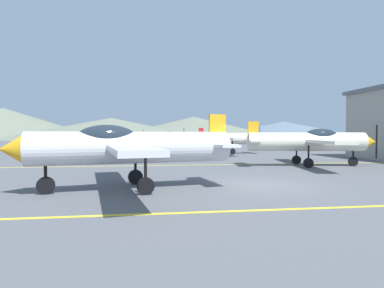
{
  "coord_description": "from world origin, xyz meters",
  "views": [
    {
      "loc": [
        -4.32,
        -12.2,
        2.07
      ],
      "look_at": [
        -0.69,
        14.0,
        1.2
      ],
      "focal_mm": 29.54,
      "sensor_mm": 36.0,
      "label": 1
    }
  ],
  "objects_px": {
    "car_sedan": "(285,143)",
    "airplane_far": "(224,138)",
    "airplane_near": "(125,146)",
    "airplane_mid": "(311,141)",
    "airplane_back": "(174,137)"
  },
  "relations": [
    {
      "from": "airplane_far",
      "to": "airplane_near",
      "type": "bearing_deg",
      "value": -113.28
    },
    {
      "from": "airplane_far",
      "to": "airplane_mid",
      "type": "bearing_deg",
      "value": -78.22
    },
    {
      "from": "airplane_near",
      "to": "car_sedan",
      "type": "distance_m",
      "value": 34.21
    },
    {
      "from": "airplane_mid",
      "to": "airplane_far",
      "type": "relative_size",
      "value": 1.0
    },
    {
      "from": "car_sedan",
      "to": "airplane_far",
      "type": "bearing_deg",
      "value": -140.18
    },
    {
      "from": "airplane_near",
      "to": "airplane_back",
      "type": "distance_m",
      "value": 30.93
    },
    {
      "from": "airplane_far",
      "to": "airplane_back",
      "type": "xyz_separation_m",
      "value": [
        -4.17,
        10.98,
        0.0
      ]
    },
    {
      "from": "airplane_far",
      "to": "car_sedan",
      "type": "distance_m",
      "value": 13.75
    },
    {
      "from": "airplane_near",
      "to": "airplane_back",
      "type": "xyz_separation_m",
      "value": [
        4.28,
        30.63,
        0.0
      ]
    },
    {
      "from": "airplane_far",
      "to": "car_sedan",
      "type": "relative_size",
      "value": 2.14
    },
    {
      "from": "airplane_near",
      "to": "airplane_back",
      "type": "height_order",
      "value": "same"
    },
    {
      "from": "airplane_near",
      "to": "airplane_back",
      "type": "bearing_deg",
      "value": 82.05
    },
    {
      "from": "airplane_far",
      "to": "airplane_back",
      "type": "relative_size",
      "value": 1.0
    },
    {
      "from": "airplane_mid",
      "to": "airplane_far",
      "type": "distance_m",
      "value": 12.86
    },
    {
      "from": "airplane_near",
      "to": "airplane_far",
      "type": "relative_size",
      "value": 1.0
    }
  ]
}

